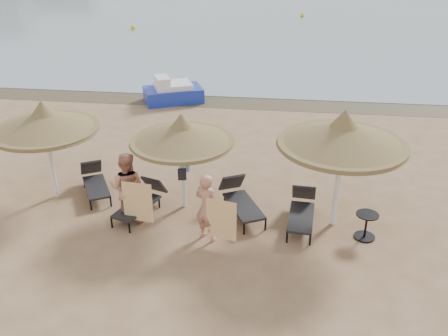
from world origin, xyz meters
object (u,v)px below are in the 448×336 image
at_px(palapa_right, 343,135).
at_px(lounger_far_left, 95,181).
at_px(palapa_left, 44,122).
at_px(palapa_center, 182,134).
at_px(lounger_far_right, 302,210).
at_px(side_table, 366,226).
at_px(lounger_near_right, 240,199).
at_px(person_right, 207,202).
at_px(lounger_near_left, 142,200).
at_px(pedal_boat, 172,92).
at_px(person_left, 126,182).

relative_size(palapa_right, lounger_far_left, 1.71).
relative_size(palapa_left, palapa_center, 1.06).
bearing_deg(lounger_far_right, side_table, -13.21).
bearing_deg(palapa_right, lounger_near_right, 173.12).
distance_m(palapa_left, person_right, 4.66).
xyz_separation_m(palapa_center, lounger_near_left, (-0.99, -0.40, -1.67)).
xyz_separation_m(palapa_center, side_table, (4.40, -0.85, -1.72)).
distance_m(palapa_left, pedal_boat, 8.30).
bearing_deg(palapa_center, palapa_left, 178.63).
height_order(lounger_near_right, person_right, person_right).
relative_size(lounger_near_right, person_left, 0.91).
relative_size(palapa_right, person_left, 1.43).
height_order(lounger_far_right, person_left, person_left).
height_order(palapa_left, pedal_boat, palapa_left).
xyz_separation_m(palapa_center, person_left, (-1.22, -0.77, -0.98)).
bearing_deg(side_table, lounger_far_left, 169.49).
relative_size(palapa_left, lounger_near_left, 1.50).
relative_size(palapa_right, person_right, 1.53).
relative_size(lounger_near_right, person_right, 0.97).
distance_m(lounger_far_left, person_right, 3.82).
xyz_separation_m(palapa_left, lounger_far_left, (0.96, 0.35, -1.79)).
height_order(lounger_far_left, lounger_near_left, lounger_near_left).
bearing_deg(person_right, lounger_far_left, -1.24).
xyz_separation_m(palapa_center, person_right, (0.81, -1.35, -1.05)).
distance_m(palapa_center, palapa_right, 3.75).
bearing_deg(palapa_right, lounger_near_left, -179.44).
distance_m(palapa_center, lounger_far_left, 3.06).
xyz_separation_m(palapa_left, lounger_near_right, (4.91, -0.17, -1.76)).
bearing_deg(lounger_far_left, person_right, -56.64).
distance_m(palapa_left, lounger_near_right, 5.22).
bearing_deg(lounger_near_left, side_table, 14.15).
bearing_deg(palapa_left, lounger_far_right, -4.19).
xyz_separation_m(lounger_near_right, person_right, (-0.62, -1.27, 0.60)).
xyz_separation_m(lounger_near_left, side_table, (5.39, -0.45, -0.05)).
height_order(lounger_near_left, person_right, person_right).
bearing_deg(person_right, side_table, -145.26).
bearing_deg(person_right, palapa_right, -134.31).
bearing_deg(palapa_center, palapa_right, -5.50).
distance_m(palapa_center, person_right, 1.89).
bearing_deg(palapa_right, pedal_boat, 124.56).
bearing_deg(side_table, person_right, -172.16).
height_order(palapa_right, lounger_near_right, palapa_right).
height_order(palapa_center, pedal_boat, palapa_center).
height_order(lounger_near_left, person_left, person_left).
relative_size(palapa_center, lounger_near_right, 1.36).
height_order(palapa_center, lounger_far_left, palapa_center).
height_order(lounger_far_right, side_table, lounger_far_right).
bearing_deg(side_table, lounger_near_left, 175.22).
distance_m(lounger_far_right, person_left, 4.24).
bearing_deg(lounger_far_right, lounger_near_right, 173.29).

